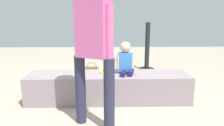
{
  "coord_description": "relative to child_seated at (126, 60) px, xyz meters",
  "views": [
    {
      "loc": [
        -0.02,
        -2.99,
        1.24
      ],
      "look_at": [
        0.04,
        -0.37,
        0.67
      ],
      "focal_mm": 32.69,
      "sensor_mm": 36.0,
      "label": 1
    }
  ],
  "objects": [
    {
      "name": "party_cup_red",
      "position": [
        -0.88,
        0.86,
        -0.58
      ],
      "size": [
        0.08,
        0.08,
        0.09
      ],
      "primitive_type": "cylinder",
      "color": "red",
      "rests_on": "ground_plane"
    },
    {
      "name": "gift_bag",
      "position": [
        0.12,
        0.56,
        -0.46
      ],
      "size": [
        0.22,
        0.08,
        0.37
      ],
      "color": "#59C6B2",
      "rests_on": "ground_plane"
    },
    {
      "name": "water_bottle_far_side",
      "position": [
        -0.8,
        0.5,
        -0.53
      ],
      "size": [
        0.07,
        0.07,
        0.21
      ],
      "color": "silver",
      "rests_on": "ground_plane"
    },
    {
      "name": "railing_post",
      "position": [
        0.69,
        1.85,
        -0.19
      ],
      "size": [
        0.36,
        0.36,
        1.15
      ],
      "color": "black",
      "rests_on": "ground_plane"
    },
    {
      "name": "handbag_black_leather",
      "position": [
        -0.23,
        0.95,
        -0.53
      ],
      "size": [
        0.29,
        0.14,
        0.3
      ],
      "color": "black",
      "rests_on": "ground_plane"
    },
    {
      "name": "handbag_brown_canvas",
      "position": [
        -0.6,
        1.16,
        -0.5
      ],
      "size": [
        0.28,
        0.12,
        0.34
      ],
      "color": "brown",
      "rests_on": "ground_plane"
    },
    {
      "name": "cake_box_white",
      "position": [
        -1.29,
        1.01,
        -0.56
      ],
      "size": [
        0.39,
        0.35,
        0.15
      ],
      "primitive_type": "cube",
      "rotation": [
        0.0,
        0.0,
        -0.21
      ],
      "color": "white",
      "rests_on": "ground_plane"
    },
    {
      "name": "water_bottle_near_gift",
      "position": [
        -1.0,
        0.96,
        -0.53
      ],
      "size": [
        0.07,
        0.07,
        0.23
      ],
      "color": "silver",
      "rests_on": "ground_plane"
    },
    {
      "name": "adult_standing",
      "position": [
        -0.43,
        -0.8,
        0.41
      ],
      "size": [
        0.47,
        0.35,
        1.72
      ],
      "color": "#26273F",
      "rests_on": "ground_plane"
    },
    {
      "name": "child_seated",
      "position": [
        0.0,
        0.0,
        0.0
      ],
      "size": [
        0.28,
        0.34,
        0.48
      ],
      "color": "#1A1A4E",
      "rests_on": "concrete_ledge"
    },
    {
      "name": "cake_plate",
      "position": [
        -0.28,
        0.07,
        -0.19
      ],
      "size": [
        0.22,
        0.22,
        0.07
      ],
      "color": "yellow",
      "rests_on": "concrete_ledge"
    },
    {
      "name": "concrete_ledge",
      "position": [
        -0.26,
        -0.02,
        -0.42
      ],
      "size": [
        2.43,
        0.57,
        0.42
      ],
      "primitive_type": "cube",
      "color": "gray",
      "rests_on": "ground_plane"
    },
    {
      "name": "ground_plane",
      "position": [
        -0.26,
        -0.02,
        -0.63
      ],
      "size": [
        12.0,
        12.0,
        0.0
      ],
      "primitive_type": "plane",
      "color": "#A89A88"
    }
  ]
}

